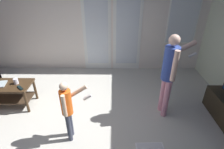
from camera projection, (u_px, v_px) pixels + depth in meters
The scene contains 8 objects.
ground_plane at pixel (70, 131), 3.08m from camera, with size 6.39×4.91×0.02m, color beige.
wall_back_with_doors at pixel (88, 20), 4.52m from camera, with size 6.39×0.09×2.84m.
coffee_table at pixel (6, 90), 3.52m from camera, with size 1.03×0.50×0.50m.
person_adult at pixel (170, 70), 3.03m from camera, with size 0.65×0.48×1.57m.
person_child at pixel (68, 107), 2.64m from camera, with size 0.45×0.30×1.07m.
loose_keyboard at pixel (149, 146), 2.78m from camera, with size 0.44×0.15×0.02m.
cup_near_edge at pixel (16, 81), 3.45m from camera, with size 0.09×0.09×0.11m, color white.
tv_remote_black at pixel (20, 88), 3.33m from camera, with size 0.17×0.05×0.02m, color black.
Camera 1 is at (0.75, -2.20, 2.36)m, focal length 28.27 mm.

